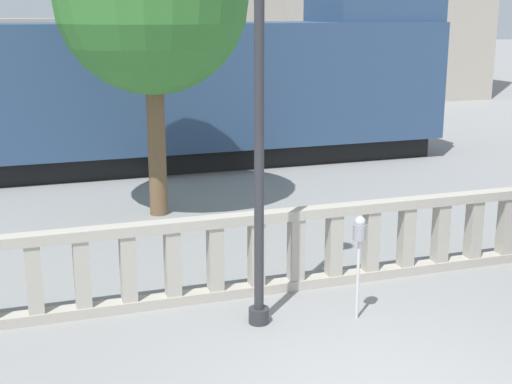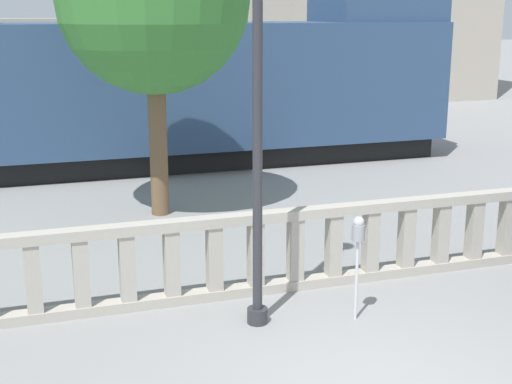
# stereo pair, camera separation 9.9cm
# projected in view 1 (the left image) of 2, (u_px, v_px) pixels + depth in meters

# --- Properties ---
(balustrade) EXTENTS (15.75, 0.24, 1.19)m
(balustrade) POSITION_uv_depth(u_px,v_px,m) (276.00, 251.00, 10.05)
(balustrade) COLOR #ADA599
(balustrade) RESTS_ON ground
(lamppost) EXTENTS (0.33, 0.33, 6.31)m
(lamppost) POSITION_uv_depth(u_px,v_px,m) (259.00, 39.00, 8.27)
(lamppost) COLOR #2D2D33
(lamppost) RESTS_ON ground
(parking_meter) EXTENTS (0.17, 0.17, 1.39)m
(parking_meter) POSITION_uv_depth(u_px,v_px,m) (359.00, 237.00, 9.01)
(parking_meter) COLOR silver
(parking_meter) RESTS_ON ground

